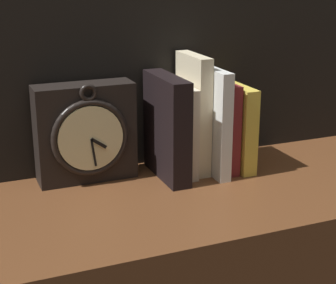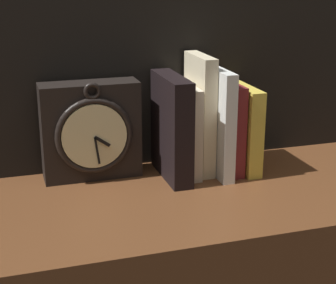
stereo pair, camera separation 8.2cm
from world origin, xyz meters
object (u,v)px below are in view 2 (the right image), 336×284
book_slot2_cream (200,114)px  book_slot4_maroon (226,126)px  book_slot0_black (172,127)px  clock (91,131)px  book_slot3_white (215,121)px  book_slot1_cream (185,129)px  book_slot5_yellow (242,127)px

book_slot2_cream → book_slot4_maroon: size_ratio=1.30×
book_slot0_black → book_slot2_cream: bearing=16.3°
clock → book_slot4_maroon: size_ratio=1.09×
clock → book_slot2_cream: (0.22, -0.02, 0.02)m
clock → book_slot3_white: 0.25m
book_slot2_cream → book_slot1_cream: bearing=-170.8°
book_slot4_maroon → book_slot5_yellow: 0.03m
book_slot3_white → clock: bearing=170.3°
book_slot3_white → book_slot0_black: bearing=-179.6°
book_slot4_maroon → book_slot0_black: bearing=-175.2°
book_slot1_cream → book_slot4_maroon: 0.09m
book_slot1_cream → book_slot4_maroon: (0.09, -0.00, 0.00)m
book_slot2_cream → book_slot5_yellow: 0.09m
book_slot4_maroon → book_slot3_white: bearing=-161.6°
book_slot4_maroon → book_slot5_yellow: book_slot4_maroon is taller
book_slot0_black → book_slot2_cream: 0.07m
book_slot1_cream → book_slot2_cream: (0.03, 0.01, 0.03)m
clock → book_slot1_cream: (0.18, -0.03, -0.01)m
book_slot1_cream → book_slot3_white: size_ratio=0.85×
clock → book_slot0_black: 0.16m
clock → book_slot0_black: (0.15, -0.04, 0.01)m
book_slot3_white → book_slot4_maroon: bearing=18.4°
book_slot1_cream → book_slot5_yellow: size_ratio=1.04×
book_slot1_cream → book_slot5_yellow: book_slot1_cream is taller
book_slot4_maroon → book_slot5_yellow: bearing=-7.6°
book_slot2_cream → book_slot5_yellow: bearing=-8.7°
clock → book_slot2_cream: size_ratio=0.84×
book_slot4_maroon → clock: bearing=173.2°
clock → book_slot1_cream: size_ratio=1.10×
clock → book_slot2_cream: 0.22m
clock → book_slot2_cream: book_slot2_cream is taller
book_slot1_cream → book_slot5_yellow: (0.12, -0.01, -0.00)m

